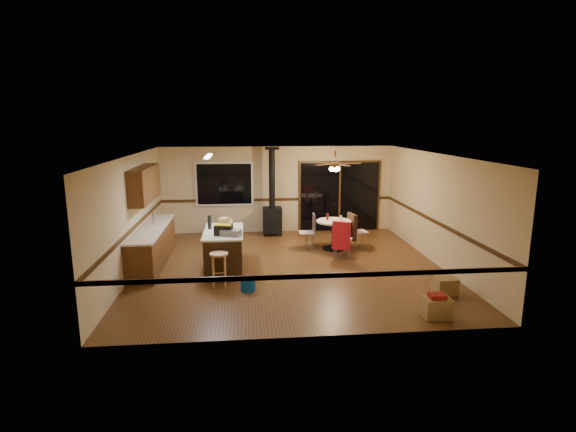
{
  "coord_description": "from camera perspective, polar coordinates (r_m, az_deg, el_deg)",
  "views": [
    {
      "loc": [
        -1.01,
        -9.97,
        3.33
      ],
      "look_at": [
        0.0,
        0.3,
        1.15
      ],
      "focal_mm": 28.0,
      "sensor_mm": 36.0,
      "label": 1
    }
  ],
  "objects": [
    {
      "name": "bar_stool",
      "position": [
        9.41,
        -8.72,
        -6.69
      ],
      "size": [
        0.42,
        0.42,
        0.69
      ],
      "primitive_type": "cylinder",
      "rotation": [
        0.0,
        0.0,
        0.12
      ],
      "color": "tan",
      "rests_on": "floor"
    },
    {
      "name": "toolbox_black",
      "position": [
        9.87,
        -8.2,
        -1.81
      ],
      "size": [
        0.42,
        0.28,
        0.21
      ],
      "primitive_type": "cube",
      "rotation": [
        0.0,
        0.0,
        -0.23
      ],
      "color": "black",
      "rests_on": "kitchen_island"
    },
    {
      "name": "blue_bucket",
      "position": [
        9.13,
        -5.09,
        -8.64
      ],
      "size": [
        0.39,
        0.39,
        0.26
      ],
      "primitive_type": "cylinder",
      "rotation": [
        0.0,
        0.0,
        0.3
      ],
      "color": "#0D51B6",
      "rests_on": "floor"
    },
    {
      "name": "box_on_island",
      "position": [
        10.76,
        -8.16,
        -0.74
      ],
      "size": [
        0.31,
        0.34,
        0.19
      ],
      "primitive_type": "cube",
      "rotation": [
        0.0,
        0.0,
        -0.44
      ],
      "color": "olive",
      "rests_on": "kitchen_island"
    },
    {
      "name": "fluorescent_strip",
      "position": [
        10.33,
        -10.08,
        7.47
      ],
      "size": [
        0.1,
        1.2,
        0.04
      ],
      "primitive_type": "cube",
      "color": "white",
      "rests_on": "ceiling"
    },
    {
      "name": "chair_rail",
      "position": [
        10.29,
        0.16,
        -1.16
      ],
      "size": [
        7.0,
        7.0,
        0.08
      ],
      "primitive_type": null,
      "color": "#3D240F",
      "rests_on": "ground"
    },
    {
      "name": "lower_cabinets",
      "position": [
        11.08,
        -16.85,
        -3.77
      ],
      "size": [
        0.6,
        3.0,
        0.86
      ],
      "primitive_type": "cube",
      "color": "#5C3417",
      "rests_on": "ground"
    },
    {
      "name": "floor",
      "position": [
        10.56,
        0.16,
        -6.46
      ],
      "size": [
        7.0,
        7.0,
        0.0
      ],
      "primitive_type": "plane",
      "color": "#563318",
      "rests_on": "ground"
    },
    {
      "name": "glass_red",
      "position": [
        11.88,
        5.04,
        -0.07
      ],
      "size": [
        0.07,
        0.07,
        0.18
      ],
      "primitive_type": "cylinder",
      "rotation": [
        0.0,
        0.0,
        0.04
      ],
      "color": "#590C14",
      "rests_on": "dining_table"
    },
    {
      "name": "ceiling",
      "position": [
        10.05,
        0.17,
        7.76
      ],
      "size": [
        7.0,
        7.0,
        0.0
      ],
      "primitive_type": "plane",
      "rotation": [
        3.14,
        0.0,
        0.0
      ],
      "color": "silver",
      "rests_on": "ground"
    },
    {
      "name": "dining_table",
      "position": [
        11.89,
        5.81,
        -1.75
      ],
      "size": [
        0.92,
        0.92,
        0.78
      ],
      "color": "black",
      "rests_on": "ground"
    },
    {
      "name": "box_corner_a",
      "position": [
        8.34,
        18.32,
        -10.95
      ],
      "size": [
        0.47,
        0.4,
        0.35
      ],
      "primitive_type": "cube",
      "rotation": [
        0.0,
        0.0,
        -0.04
      ],
      "color": "olive",
      "rests_on": "floor"
    },
    {
      "name": "wall_left",
      "position": [
        10.47,
        -19.26,
        0.08
      ],
      "size": [
        0.0,
        7.0,
        7.0
      ],
      "primitive_type": "plane",
      "rotation": [
        1.57,
        0.0,
        1.57
      ],
      "color": "#CDB381",
      "rests_on": "ground"
    },
    {
      "name": "bottle_pink",
      "position": [
        10.19,
        -7.15,
        -1.37
      ],
      "size": [
        0.08,
        0.08,
        0.2
      ],
      "primitive_type": "cylinder",
      "rotation": [
        0.0,
        0.0,
        -0.2
      ],
      "color": "#D84C8C",
      "rests_on": "kitchen_island"
    },
    {
      "name": "wood_stove",
      "position": [
        13.3,
        -2.02,
        0.64
      ],
      "size": [
        0.55,
        0.5,
        2.52
      ],
      "color": "black",
      "rests_on": "ground"
    },
    {
      "name": "kitchen_island",
      "position": [
        10.39,
        -8.12,
        -4.27
      ],
      "size": [
        0.88,
        1.68,
        0.9
      ],
      "color": "#34200D",
      "rests_on": "ground"
    },
    {
      "name": "upper_cabinets",
      "position": [
        11.01,
        -17.75,
        3.9
      ],
      "size": [
        0.35,
        2.0,
        0.8
      ],
      "primitive_type": "cube",
      "color": "#5C3417",
      "rests_on": "ground"
    },
    {
      "name": "toolbox_grey",
      "position": [
        9.82,
        -7.3,
        -2.09
      ],
      "size": [
        0.49,
        0.4,
        0.13
      ],
      "primitive_type": "cube",
      "rotation": [
        0.0,
        0.0,
        -0.42
      ],
      "color": "slate",
      "rests_on": "kitchen_island"
    },
    {
      "name": "wall_front",
      "position": [
        6.85,
        3.12,
        -5.31
      ],
      "size": [
        7.0,
        0.0,
        7.0
      ],
      "primitive_type": "plane",
      "rotation": [
        -1.57,
        0.0,
        0.0
      ],
      "color": "#CDB381",
      "rests_on": "ground"
    },
    {
      "name": "toolbox_yellow_lid",
      "position": [
        9.84,
        -8.22,
        -1.13
      ],
      "size": [
        0.37,
        0.25,
        0.03
      ],
      "primitive_type": "cube",
      "rotation": [
        0.0,
        0.0,
        -0.23
      ],
      "color": "gold",
      "rests_on": "toolbox_black"
    },
    {
      "name": "bottle_dark",
      "position": [
        10.47,
        -9.92,
        -0.8
      ],
      "size": [
        0.11,
        0.11,
        0.31
      ],
      "primitive_type": "cylinder",
      "rotation": [
        0.0,
        0.0,
        0.36
      ],
      "color": "black",
      "rests_on": "kitchen_island"
    },
    {
      "name": "chair_near",
      "position": [
        11.05,
        6.81,
        -2.47
      ],
      "size": [
        0.58,
        0.59,
        0.7
      ],
      "color": "#C5A592",
      "rests_on": "ground"
    },
    {
      "name": "sliding_door",
      "position": [
        13.92,
        6.54,
        2.42
      ],
      "size": [
        2.52,
        0.1,
        2.1
      ],
      "primitive_type": "cube",
      "color": "black",
      "rests_on": "ground"
    },
    {
      "name": "ceiling_fan",
      "position": [
        11.61,
        5.98,
        6.34
      ],
      "size": [
        0.24,
        0.24,
        0.55
      ],
      "color": "brown",
      "rests_on": "ceiling"
    },
    {
      "name": "countertop",
      "position": [
        10.97,
        -16.99,
        -1.5
      ],
      "size": [
        0.64,
        3.04,
        0.04
      ],
      "primitive_type": "cube",
      "color": "beige",
      "rests_on": "lower_cabinets"
    },
    {
      "name": "window",
      "position": [
        13.56,
        -8.08,
        4.05
      ],
      "size": [
        1.72,
        0.1,
        1.32
      ],
      "primitive_type": "cube",
      "color": "black",
      "rests_on": "ground"
    },
    {
      "name": "chair_right",
      "position": [
        12.0,
        8.24,
        -1.36
      ],
      "size": [
        0.53,
        0.49,
        0.7
      ],
      "color": "#C5A592",
      "rests_on": "ground"
    },
    {
      "name": "box_under_window",
      "position": [
        13.32,
        -8.11,
        -1.69
      ],
      "size": [
        0.68,
        0.62,
        0.44
      ],
      "primitive_type": "cube",
      "rotation": [
        0.0,
        0.0,
        -0.38
      ],
      "color": "olive",
      "rests_on": "floor"
    },
    {
      "name": "chair_left",
      "position": [
        11.87,
        2.91,
        -1.44
      ],
      "size": [
        0.41,
        0.41,
        0.51
      ],
      "color": "#C5A592",
      "rests_on": "ground"
    },
    {
      "name": "wall_right",
      "position": [
        11.13,
        18.4,
        0.8
      ],
      "size": [
        0.0,
        7.0,
        7.0
      ],
      "primitive_type": "plane",
      "rotation": [
        1.57,
        0.0,
        -1.57
      ],
      "color": "#CDB381",
      "rests_on": "ground"
    },
    {
      "name": "wall_back",
      "position": [
        13.66,
        -1.31,
        3.38
      ],
      "size": [
        7.0,
        0.0,
        7.0
      ],
      "primitive_type": "plane",
      "rotation": [
        1.57,
        0.0,
        0.0
      ],
      "color": "#CDB381",
      "rests_on": "ground"
    },
    {
      "name": "glass_cream",
      "position": [
        11.81,
        6.75,
        -0.28
      ],
      "size": [
        0.07,
        0.07,
        0.14
      ],
      "primitive_type": "cylinder",
      "rotation": [
        0.0,
        0.0,
        0.21
      ],
      "color": "beige",
      "rests_on": "dining_table"
    },
    {
      "name": "bottle_white",
      "position": [
        10.69,
        -7.22,
        -0.84
      ],
      "size": [
        0.07,
        0.07,
        0.17
      ],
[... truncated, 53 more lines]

